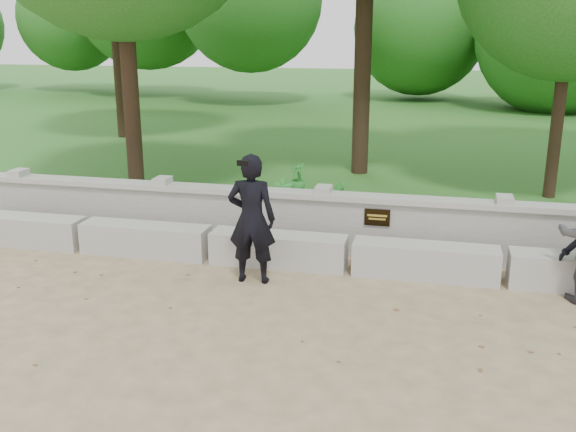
% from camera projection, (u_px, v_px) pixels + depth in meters
% --- Properties ---
extents(ground, '(80.00, 80.00, 0.00)m').
position_uv_depth(ground, '(325.00, 332.00, 6.97)').
color(ground, tan).
rests_on(ground, ground).
extents(lawn, '(40.00, 22.00, 0.25)m').
position_uv_depth(lawn, '(403.00, 132.00, 20.03)').
color(lawn, '#2A5A1F').
rests_on(lawn, ground).
extents(concrete_bench, '(11.90, 0.45, 0.45)m').
position_uv_depth(concrete_bench, '(350.00, 255.00, 8.69)').
color(concrete_bench, '#B8B6AE').
rests_on(concrete_bench, ground).
extents(parapet_wall, '(12.50, 0.35, 0.90)m').
position_uv_depth(parapet_wall, '(357.00, 224.00, 9.28)').
color(parapet_wall, '#ADABA4').
rests_on(parapet_wall, ground).
extents(man_main, '(0.64, 0.58, 1.69)m').
position_uv_depth(man_main, '(252.00, 219.00, 8.17)').
color(man_main, black).
rests_on(man_main, ground).
extents(shrub_a, '(0.39, 0.35, 0.62)m').
position_uv_depth(shrub_a, '(284.00, 197.00, 10.41)').
color(shrub_a, '#2C812D').
rests_on(shrub_a, lawn).
extents(shrub_b, '(0.32, 0.36, 0.56)m').
position_uv_depth(shrub_b, '(337.00, 200.00, 10.33)').
color(shrub_b, '#2C812D').
rests_on(shrub_b, lawn).
extents(shrub_d, '(0.42, 0.41, 0.55)m').
position_uv_depth(shrub_d, '(298.00, 178.00, 11.93)').
color(shrub_d, '#2C812D').
rests_on(shrub_d, lawn).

